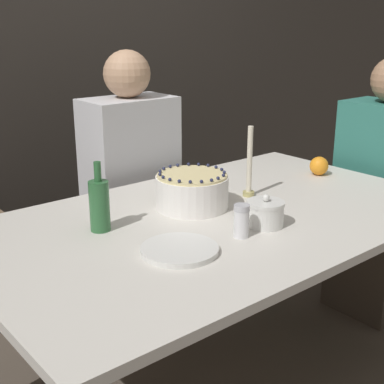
{
  "coord_description": "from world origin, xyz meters",
  "views": [
    {
      "loc": [
        -1.17,
        -1.26,
        1.37
      ],
      "look_at": [
        -0.02,
        0.12,
        0.79
      ],
      "focal_mm": 50.0,
      "sensor_mm": 36.0,
      "label": 1
    }
  ],
  "objects": [
    {
      "name": "dining_table",
      "position": [
        0.0,
        0.0,
        0.64
      ],
      "size": [
        1.67,
        0.99,
        0.73
      ],
      "color": "beige",
      "rests_on": "ground_plane"
    },
    {
      "name": "plate_stack",
      "position": [
        -0.3,
        -0.15,
        0.74
      ],
      "size": [
        0.23,
        0.23,
        0.02
      ],
      "color": "silver",
      "rests_on": "dining_table"
    },
    {
      "name": "orange_fruit_0",
      "position": [
        0.67,
        0.09,
        0.77
      ],
      "size": [
        0.08,
        0.08,
        0.08
      ],
      "color": "orange",
      "rests_on": "dining_table"
    },
    {
      "name": "sugar_bowl",
      "position": [
        0.05,
        -0.17,
        0.77
      ],
      "size": [
        0.12,
        0.12,
        0.11
      ],
      "color": "silver",
      "rests_on": "dining_table"
    },
    {
      "name": "bottle",
      "position": [
        -0.38,
        0.14,
        0.82
      ],
      "size": [
        0.06,
        0.06,
        0.23
      ],
      "color": "#2D6638",
      "rests_on": "dining_table"
    },
    {
      "name": "sugar_shaker",
      "position": [
        -0.08,
        -0.19,
        0.78
      ],
      "size": [
        0.05,
        0.05,
        0.1
      ],
      "color": "white",
      "rests_on": "dining_table"
    },
    {
      "name": "person_woman_floral",
      "position": [
        1.04,
        0.0,
        0.53
      ],
      "size": [
        0.34,
        0.4,
        1.22
      ],
      "rotation": [
        0.0,
        0.0,
        1.57
      ],
      "color": "#473D33",
      "rests_on": "ground_plane"
    },
    {
      "name": "person_man_blue_shirt",
      "position": [
        0.1,
        0.7,
        0.55
      ],
      "size": [
        0.4,
        0.34,
        1.25
      ],
      "rotation": [
        0.0,
        0.0,
        3.14
      ],
      "color": "#473D33",
      "rests_on": "ground_plane"
    },
    {
      "name": "cake",
      "position": [
        -0.02,
        0.12,
        0.79
      ],
      "size": [
        0.26,
        0.26,
        0.14
      ],
      "color": "white",
      "rests_on": "dining_table"
    },
    {
      "name": "candle",
      "position": [
        0.23,
        0.08,
        0.84
      ],
      "size": [
        0.04,
        0.04,
        0.27
      ],
      "color": "tan",
      "rests_on": "dining_table"
    },
    {
      "name": "wall_behind",
      "position": [
        0.0,
        1.4,
        1.3
      ],
      "size": [
        8.0,
        0.05,
        2.6
      ],
      "color": "#38332D",
      "rests_on": "ground_plane"
    }
  ]
}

